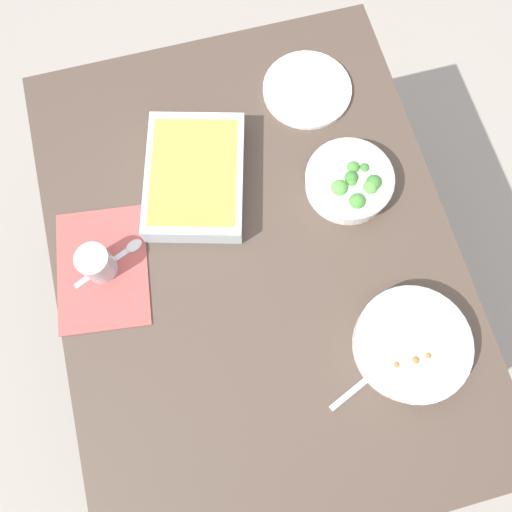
{
  "coord_description": "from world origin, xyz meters",
  "views": [
    {
      "loc": [
        0.3,
        -0.08,
        1.81
      ],
      "look_at": [
        0.0,
        0.0,
        0.74
      ],
      "focal_mm": 34.96,
      "sensor_mm": 36.0,
      "label": 1
    }
  ],
  "objects_px": {
    "baking_dish": "(195,176)",
    "spoon_spare": "(118,257)",
    "stew_bowl": "(412,344)",
    "side_plate": "(307,89)",
    "broccoli_bowl": "(350,181)",
    "spoon_by_stew": "(372,375)",
    "drink_cup": "(97,264)",
    "spoon_by_broccoli": "(331,177)"
  },
  "relations": [
    {
      "from": "spoon_spare",
      "to": "drink_cup",
      "type": "bearing_deg",
      "value": -67.36
    },
    {
      "from": "broccoli_bowl",
      "to": "spoon_spare",
      "type": "xyz_separation_m",
      "value": [
        0.03,
        -0.55,
        -0.03
      ]
    },
    {
      "from": "side_plate",
      "to": "spoon_spare",
      "type": "xyz_separation_m",
      "value": [
        0.31,
        -0.53,
        -0.0
      ]
    },
    {
      "from": "drink_cup",
      "to": "spoon_by_stew",
      "type": "bearing_deg",
      "value": 53.73
    },
    {
      "from": "broccoli_bowl",
      "to": "spoon_by_stew",
      "type": "relative_size",
      "value": 1.2
    },
    {
      "from": "baking_dish",
      "to": "spoon_by_stew",
      "type": "bearing_deg",
      "value": 26.28
    },
    {
      "from": "side_plate",
      "to": "spoon_spare",
      "type": "bearing_deg",
      "value": -59.93
    },
    {
      "from": "side_plate",
      "to": "spoon_spare",
      "type": "height_order",
      "value": "side_plate"
    },
    {
      "from": "stew_bowl",
      "to": "side_plate",
      "type": "height_order",
      "value": "stew_bowl"
    },
    {
      "from": "baking_dish",
      "to": "drink_cup",
      "type": "distance_m",
      "value": 0.29
    },
    {
      "from": "stew_bowl",
      "to": "side_plate",
      "type": "relative_size",
      "value": 1.1
    },
    {
      "from": "stew_bowl",
      "to": "spoon_by_broccoli",
      "type": "xyz_separation_m",
      "value": [
        -0.42,
        -0.04,
        -0.03
      ]
    },
    {
      "from": "spoon_by_stew",
      "to": "spoon_by_broccoli",
      "type": "bearing_deg",
      "value": 173.83
    },
    {
      "from": "stew_bowl",
      "to": "broccoli_bowl",
      "type": "xyz_separation_m",
      "value": [
        -0.38,
        -0.01,
        -0.0
      ]
    },
    {
      "from": "stew_bowl",
      "to": "spoon_by_broccoli",
      "type": "relative_size",
      "value": 1.76
    },
    {
      "from": "stew_bowl",
      "to": "drink_cup",
      "type": "bearing_deg",
      "value": -119.15
    },
    {
      "from": "broccoli_bowl",
      "to": "spoon_by_stew",
      "type": "distance_m",
      "value": 0.43
    },
    {
      "from": "drink_cup",
      "to": "side_plate",
      "type": "xyz_separation_m",
      "value": [
        -0.32,
        0.57,
        -0.03
      ]
    },
    {
      "from": "spoon_spare",
      "to": "side_plate",
      "type": "bearing_deg",
      "value": 120.07
    },
    {
      "from": "broccoli_bowl",
      "to": "side_plate",
      "type": "relative_size",
      "value": 0.92
    },
    {
      "from": "broccoli_bowl",
      "to": "spoon_spare",
      "type": "relative_size",
      "value": 1.2
    },
    {
      "from": "baking_dish",
      "to": "spoon_by_stew",
      "type": "distance_m",
      "value": 0.58
    },
    {
      "from": "side_plate",
      "to": "spoon_by_stew",
      "type": "bearing_deg",
      "value": -5.1
    },
    {
      "from": "drink_cup",
      "to": "stew_bowl",
      "type": "bearing_deg",
      "value": 60.85
    },
    {
      "from": "stew_bowl",
      "to": "side_plate",
      "type": "bearing_deg",
      "value": -177.39
    },
    {
      "from": "spoon_by_broccoli",
      "to": "spoon_spare",
      "type": "height_order",
      "value": "same"
    },
    {
      "from": "side_plate",
      "to": "baking_dish",
      "type": "bearing_deg",
      "value": -61.72
    },
    {
      "from": "broccoli_bowl",
      "to": "spoon_by_stew",
      "type": "xyz_separation_m",
      "value": [
        0.42,
        -0.08,
        -0.03
      ]
    },
    {
      "from": "spoon_by_stew",
      "to": "spoon_spare",
      "type": "xyz_separation_m",
      "value": [
        -0.39,
        -0.47,
        0.0
      ]
    },
    {
      "from": "stew_bowl",
      "to": "spoon_by_stew",
      "type": "xyz_separation_m",
      "value": [
        0.04,
        -0.09,
        -0.03
      ]
    },
    {
      "from": "baking_dish",
      "to": "spoon_spare",
      "type": "xyz_separation_m",
      "value": [
        0.13,
        -0.21,
        -0.03
      ]
    },
    {
      "from": "stew_bowl",
      "to": "spoon_by_broccoli",
      "type": "height_order",
      "value": "stew_bowl"
    },
    {
      "from": "spoon_by_broccoli",
      "to": "baking_dish",
      "type": "bearing_deg",
      "value": -102.46
    },
    {
      "from": "drink_cup",
      "to": "spoon_spare",
      "type": "height_order",
      "value": "drink_cup"
    },
    {
      "from": "broccoli_bowl",
      "to": "baking_dish",
      "type": "bearing_deg",
      "value": -106.55
    },
    {
      "from": "broccoli_bowl",
      "to": "stew_bowl",
      "type": "bearing_deg",
      "value": 1.74
    },
    {
      "from": "spoon_by_stew",
      "to": "spoon_spare",
      "type": "distance_m",
      "value": 0.61
    },
    {
      "from": "side_plate",
      "to": "spoon_spare",
      "type": "relative_size",
      "value": 1.3
    },
    {
      "from": "drink_cup",
      "to": "baking_dish",
      "type": "bearing_deg",
      "value": 121.2
    },
    {
      "from": "spoon_spare",
      "to": "spoon_by_broccoli",
      "type": "bearing_deg",
      "value": 97.31
    },
    {
      "from": "broccoli_bowl",
      "to": "drink_cup",
      "type": "relative_size",
      "value": 2.39
    },
    {
      "from": "broccoli_bowl",
      "to": "side_plate",
      "type": "bearing_deg",
      "value": -176.17
    }
  ]
}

